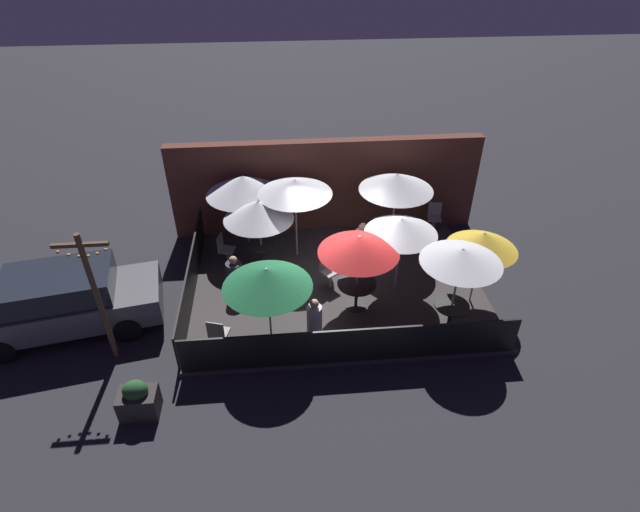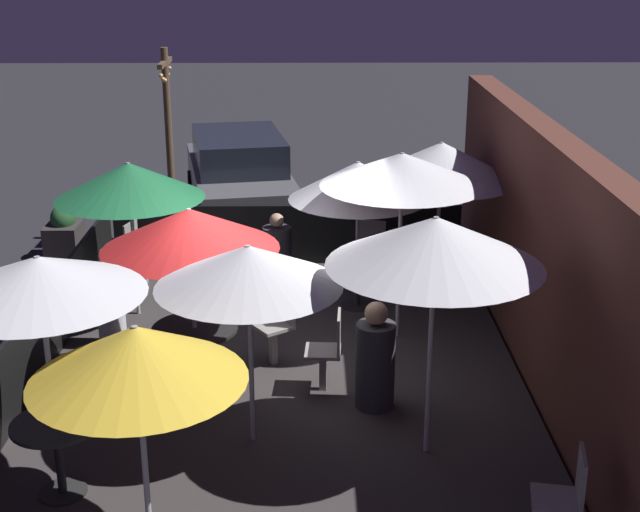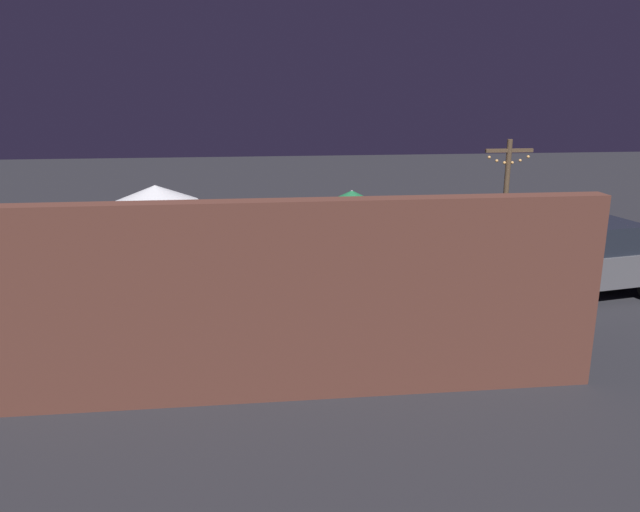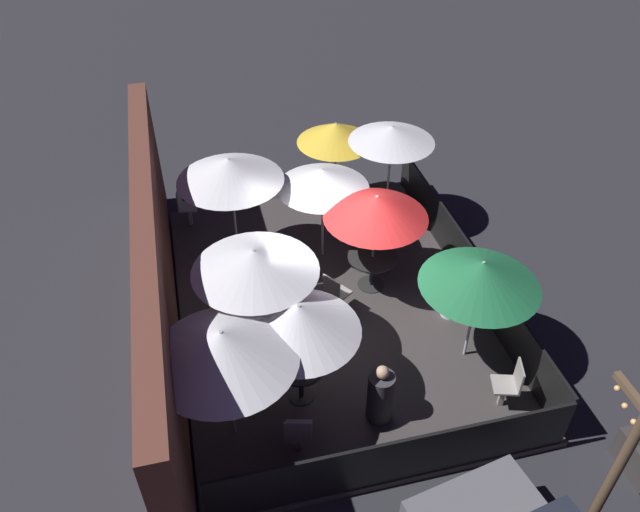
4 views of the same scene
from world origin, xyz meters
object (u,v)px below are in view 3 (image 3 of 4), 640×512
at_px(patio_umbrella_7, 352,201).
at_px(dining_table_1, 160,264).
at_px(patio_umbrella_8, 340,220).
at_px(patio_chair_2, 65,351).
at_px(planter_box, 442,248).
at_px(patio_umbrella_6, 104,218).
at_px(patio_chair_4, 449,308).
at_px(patio_umbrella_4, 170,224).
at_px(dining_table_2, 390,301).
at_px(patio_chair_1, 399,257).
at_px(patron_1, 307,257).
at_px(patio_umbrella_2, 392,235).
at_px(patio_umbrella_1, 156,194).
at_px(patio_chair_0, 290,289).
at_px(patron_2, 410,284).
at_px(patio_chair_3, 254,301).
at_px(patio_umbrella_5, 435,241).
at_px(dining_table_0, 257,274).
at_px(parked_car_0, 577,257).
at_px(patio_umbrella_0, 255,212).
at_px(light_post, 505,203).
at_px(patio_umbrella_3, 194,221).
at_px(patron_0, 233,310).

distance_m(patio_umbrella_7, dining_table_1, 4.44).
bearing_deg(patio_umbrella_8, dining_table_1, -44.63).
height_order(patio_chair_2, planter_box, patio_chair_2).
xyz_separation_m(patio_umbrella_7, dining_table_1, (4.24, 0.07, -1.30)).
relative_size(patio_umbrella_6, patio_chair_4, 2.29).
bearing_deg(patio_umbrella_4, dining_table_2, -172.27).
bearing_deg(patio_chair_1, patron_1, -72.37).
bearing_deg(patio_umbrella_2, patron_1, -68.77).
xyz_separation_m(patio_umbrella_1, dining_table_2, (-4.47, 2.95, -1.57)).
bearing_deg(patio_chair_4, patio_umbrella_6, -5.09).
xyz_separation_m(patio_chair_0, patron_2, (-2.43, -0.08, -0.02)).
height_order(patio_umbrella_1, dining_table_2, patio_umbrella_1).
bearing_deg(patio_chair_3, patio_umbrella_7, -37.56).
relative_size(patron_1, planter_box, 1.44).
xyz_separation_m(patio_umbrella_5, patron_2, (-0.26, -2.29, -1.47)).
height_order(dining_table_0, parked_car_0, parked_car_0).
bearing_deg(patio_umbrella_6, patio_chair_3, 151.96).
height_order(patio_umbrella_5, patio_chair_0, patio_umbrella_5).
bearing_deg(patron_2, dining_table_1, 134.58).
relative_size(dining_table_2, patron_1, 0.60).
xyz_separation_m(patio_umbrella_0, patio_umbrella_5, (-2.79, 3.11, 0.08)).
bearing_deg(patio_umbrella_4, light_post, -153.57).
xyz_separation_m(dining_table_0, patron_1, (-1.15, -1.20, -0.00)).
xyz_separation_m(patron_1, patron_2, (-1.90, 2.02, -0.08)).
bearing_deg(patio_umbrella_2, patio_chair_2, 15.23).
height_order(dining_table_1, parked_car_0, parked_car_0).
distance_m(patio_chair_4, planter_box, 5.16).
xyz_separation_m(patron_1, planter_box, (-3.67, -1.55, -0.31)).
xyz_separation_m(patio_umbrella_0, patron_1, (-1.15, -1.20, -1.31)).
height_order(patio_chair_4, patron_1, patron_1).
xyz_separation_m(patio_umbrella_2, patio_chair_3, (2.47, -0.44, -1.30)).
bearing_deg(patio_chair_3, patio_umbrella_3, 57.10).
bearing_deg(dining_table_2, light_post, -137.89).
distance_m(patio_umbrella_1, patio_chair_0, 3.69).
bearing_deg(patio_umbrella_4, dining_table_1, -78.61).
xyz_separation_m(dining_table_0, patio_chair_1, (-3.32, -1.24, -0.08)).
distance_m(patio_umbrella_2, patio_umbrella_3, 3.75).
xyz_separation_m(patio_umbrella_2, dining_table_0, (2.37, -1.95, -1.22)).
bearing_deg(patron_1, light_post, 35.31).
bearing_deg(patio_umbrella_3, light_post, -165.42).
bearing_deg(patio_umbrella_2, patio_chair_4, 165.75).
bearing_deg(parked_car_0, patio_umbrella_7, -22.30).
height_order(patio_chair_2, patron_1, patron_1).
relative_size(patio_umbrella_2, dining_table_0, 2.14).
bearing_deg(patio_umbrella_8, patio_umbrella_7, -102.59).
bearing_deg(patio_umbrella_2, patio_umbrella_3, -19.25).
relative_size(patio_chair_4, patron_1, 0.70).
relative_size(patio_umbrella_0, patio_umbrella_5, 0.95).
xyz_separation_m(patio_umbrella_5, dining_table_1, (4.89, -4.11, -1.40)).
relative_size(patio_chair_0, patron_0, 0.78).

